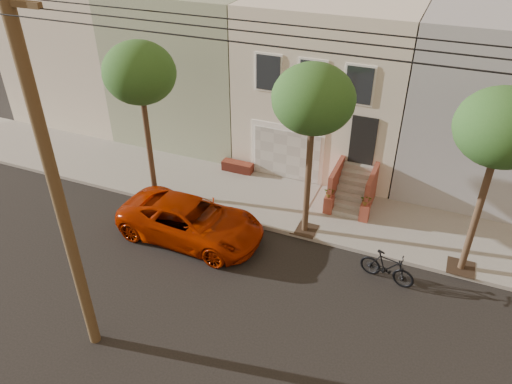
% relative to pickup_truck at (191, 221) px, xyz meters
% --- Properties ---
extents(ground, '(90.00, 90.00, 0.00)m').
position_rel_pickup_truck_xyz_m(ground, '(2.74, -2.06, -0.74)').
color(ground, black).
rests_on(ground, ground).
extents(sidewalk, '(40.00, 3.70, 0.15)m').
position_rel_pickup_truck_xyz_m(sidewalk, '(2.74, 3.29, -0.67)').
color(sidewalk, gray).
rests_on(sidewalk, ground).
extents(house_row, '(33.10, 11.70, 7.00)m').
position_rel_pickup_truck_xyz_m(house_row, '(2.74, 9.13, 2.90)').
color(house_row, beige).
rests_on(house_row, sidewalk).
extents(tree_left, '(2.70, 2.57, 6.30)m').
position_rel_pickup_truck_xyz_m(tree_left, '(-2.76, 1.84, 4.51)').
color(tree_left, '#2D2116').
rests_on(tree_left, sidewalk).
extents(tree_mid, '(2.70, 2.57, 6.30)m').
position_rel_pickup_truck_xyz_m(tree_mid, '(3.74, 1.84, 4.51)').
color(tree_mid, '#2D2116').
rests_on(tree_mid, sidewalk).
extents(tree_right, '(2.70, 2.57, 6.30)m').
position_rel_pickup_truck_xyz_m(tree_right, '(9.24, 1.84, 4.51)').
color(tree_right, '#2D2116').
rests_on(tree_right, sidewalk).
extents(pickup_truck, '(5.42, 2.63, 1.49)m').
position_rel_pickup_truck_xyz_m(pickup_truck, '(0.00, 0.00, 0.00)').
color(pickup_truck, '#9D1F00').
rests_on(pickup_truck, ground).
extents(motorcycle, '(1.90, 0.87, 1.10)m').
position_rel_pickup_truck_xyz_m(motorcycle, '(6.98, 0.42, -0.19)').
color(motorcycle, black).
rests_on(motorcycle, ground).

